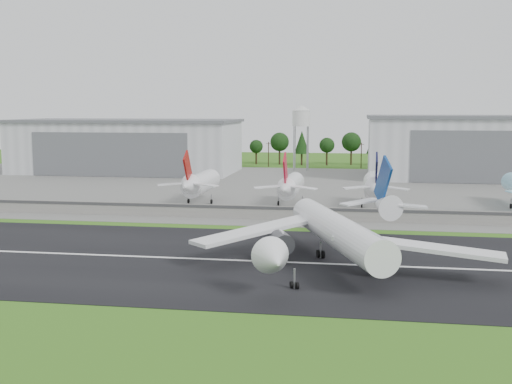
% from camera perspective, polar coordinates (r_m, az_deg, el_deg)
% --- Properties ---
extents(ground, '(600.00, 600.00, 0.00)m').
position_cam_1_polar(ground, '(110.26, -2.27, -7.36)').
color(ground, '#376A19').
rests_on(ground, ground).
extents(runway, '(320.00, 60.00, 0.10)m').
position_cam_1_polar(runway, '(119.76, -1.31, -6.13)').
color(runway, black).
rests_on(runway, ground).
extents(runway_centerline, '(220.00, 1.00, 0.02)m').
position_cam_1_polar(runway_centerline, '(119.75, -1.31, -6.10)').
color(runway_centerline, white).
rests_on(runway_centerline, runway).
extents(apron, '(320.00, 150.00, 0.10)m').
position_cam_1_polar(apron, '(227.19, 3.76, 0.35)').
color(apron, slate).
rests_on(apron, ground).
extents(blast_fence, '(240.00, 0.61, 3.50)m').
position_cam_1_polar(blast_fence, '(162.99, 1.58, -1.84)').
color(blast_fence, gray).
rests_on(blast_fence, ground).
extents(hangar_west, '(97.00, 44.00, 23.20)m').
position_cam_1_polar(hangar_west, '(288.25, -11.41, 4.05)').
color(hangar_west, silver).
rests_on(hangar_west, ground).
extents(hangar_east, '(102.00, 47.00, 25.20)m').
position_cam_1_polar(hangar_east, '(275.07, 20.50, 3.77)').
color(hangar_east, silver).
rests_on(hangar_east, ground).
extents(water_tower, '(8.40, 8.40, 29.40)m').
position_cam_1_polar(water_tower, '(290.63, 4.05, 6.75)').
color(water_tower, '#99999E').
rests_on(water_tower, ground).
extents(utility_poles, '(230.00, 3.00, 12.00)m').
position_cam_1_polar(utility_poles, '(306.47, 5.19, 2.18)').
color(utility_poles, black).
rests_on(utility_poles, ground).
extents(treeline, '(320.00, 16.00, 22.00)m').
position_cam_1_polar(treeline, '(321.37, 5.38, 2.42)').
color(treeline, black).
rests_on(treeline, ground).
extents(main_airliner, '(53.97, 57.54, 18.17)m').
position_cam_1_polar(main_airliner, '(116.44, 7.17, -4.14)').
color(main_airliner, white).
rests_on(main_airliner, runway).
extents(parked_jet_red_a, '(7.36, 31.29, 16.85)m').
position_cam_1_polar(parked_jet_red_a, '(188.14, -5.13, 0.78)').
color(parked_jet_red_a, white).
rests_on(parked_jet_red_a, ground).
extents(parked_jet_red_b, '(7.36, 31.29, 16.59)m').
position_cam_1_polar(parked_jet_red_b, '(183.36, 3.04, 0.54)').
color(parked_jet_red_b, white).
rests_on(parked_jet_red_b, ground).
extents(parked_jet_navy, '(7.36, 31.29, 16.94)m').
position_cam_1_polar(parked_jet_navy, '(182.37, 10.52, 0.50)').
color(parked_jet_navy, white).
rests_on(parked_jet_navy, ground).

